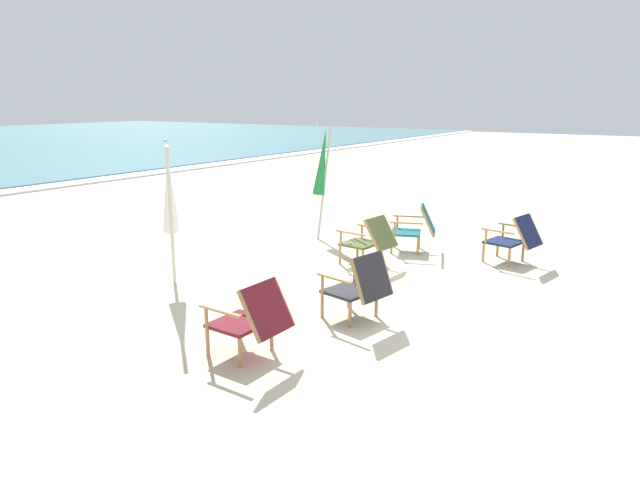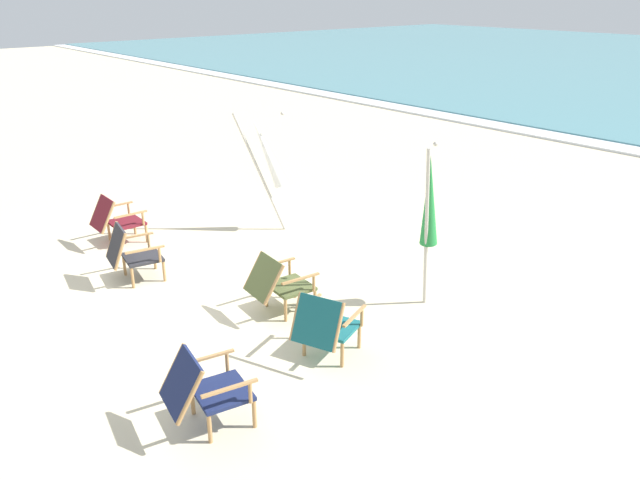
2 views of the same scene
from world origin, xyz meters
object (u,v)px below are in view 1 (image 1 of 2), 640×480
object	(u,v)px
umbrella_furled_white	(169,194)
beach_chair_mid_center	(515,237)
beach_chair_back_right	(252,317)
beach_chair_front_left	(416,227)
beach_chair_back_left	(360,285)
umbrella_furled_green	(322,163)
beach_chair_front_right	(370,239)

from	to	relation	value
umbrella_furled_white	beach_chair_mid_center	bearing A→B (deg)	-42.77
beach_chair_back_right	beach_chair_front_left	size ratio (longest dim) A/B	0.89
beach_chair_back_left	umbrella_furled_green	distance (m)	4.09
umbrella_furled_white	umbrella_furled_green	bearing A→B (deg)	-1.82
beach_chair_back_left	umbrella_furled_white	bearing A→B (deg)	98.35
beach_chair_back_right	beach_chair_front_right	distance (m)	3.53
beach_chair_back_right	beach_chair_front_right	world-z (taller)	beach_chair_back_right
umbrella_furled_green	beach_chair_back_right	bearing A→B (deg)	-155.05
beach_chair_back_left	beach_chair_front_left	bearing A→B (deg)	12.79
beach_chair_mid_center	beach_chair_front_right	xyz separation A→B (m)	(-1.31, 1.83, -0.00)
beach_chair_front_right	beach_chair_mid_center	bearing A→B (deg)	-54.40
beach_chair_front_left	beach_chair_back_left	size ratio (longest dim) A/B	1.09
beach_chair_back_right	umbrella_furled_white	world-z (taller)	umbrella_furled_white
beach_chair_back_right	umbrella_furled_green	size ratio (longest dim) A/B	0.37
beach_chair_front_right	umbrella_furled_green	distance (m)	2.08
beach_chair_front_right	umbrella_furled_white	xyz separation A→B (m)	(-2.44, 1.64, 0.88)
beach_chair_front_left	beach_chair_front_right	xyz separation A→B (m)	(-1.17, 0.24, -0.01)
beach_chair_mid_center	beach_chair_front_right	size ratio (longest dim) A/B	1.03
beach_chair_mid_center	beach_chair_back_right	bearing A→B (deg)	165.31
beach_chair_front_left	beach_chair_back_left	xyz separation A→B (m)	(-3.22, -0.73, 0.00)
beach_chair_back_left	umbrella_furled_white	size ratio (longest dim) A/B	0.41
beach_chair_back_left	beach_chair_front_right	world-z (taller)	beach_chair_back_left
beach_chair_front_left	umbrella_furled_green	xyz separation A→B (m)	(-0.13, 1.77, 0.96)
beach_chair_front_left	beach_chair_front_right	world-z (taller)	beach_chair_front_left
beach_chair_back_right	umbrella_furled_green	xyz separation A→B (m)	(4.51, 2.10, 0.96)
beach_chair_back_right	umbrella_furled_white	size ratio (longest dim) A/B	0.40
beach_chair_mid_center	umbrella_furled_white	size ratio (longest dim) A/B	0.43
beach_chair_mid_center	beach_chair_front_right	world-z (taller)	beach_chair_mid_center
beach_chair_mid_center	umbrella_furled_green	bearing A→B (deg)	94.71
beach_chair_back_right	beach_chair_front_left	xyz separation A→B (m)	(4.65, 0.33, 0.00)
beach_chair_front_left	umbrella_furled_white	world-z (taller)	umbrella_furled_white
umbrella_furled_white	umbrella_furled_green	distance (m)	3.47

